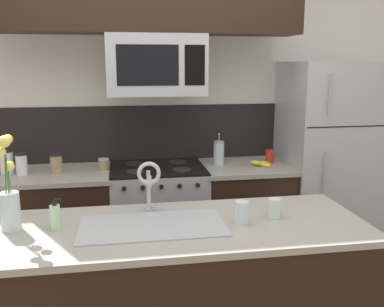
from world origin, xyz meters
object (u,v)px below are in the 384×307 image
Objects in this scene: microwave at (156,65)px; dish_soap_bottle at (55,217)px; refrigerator at (332,164)px; drinking_glass at (242,213)px; flower_vase at (10,202)px; storage_jar_tall at (7,162)px; storage_jar_medium at (22,164)px; stove_range at (158,221)px; french_press at (219,153)px; storage_jar_short at (56,163)px; storage_jar_squat at (104,164)px; banana_bunch at (262,163)px; coffee_tin at (270,156)px; sink_faucet at (149,180)px; spare_glass at (274,208)px.

microwave reaches higher than dish_soap_bottle.
microwave is 1.75m from refrigerator.
flower_vase reaches higher than drinking_glass.
storage_jar_tall is 0.13m from storage_jar_medium.
stove_range is 1.43m from drinking_glass.
refrigerator is 1.02m from french_press.
storage_jar_short is 0.56× the size of french_press.
storage_jar_tall is 1.50× the size of drinking_glass.
storage_jar_medium reaches higher than drinking_glass.
dish_soap_bottle is (0.53, -1.24, -0.03)m from storage_jar_tall.
microwave reaches higher than drinking_glass.
storage_jar_squat is at bearing 5.66° from storage_jar_short.
storage_jar_short reaches higher than drinking_glass.
storage_jar_short is (-0.79, 0.02, -0.75)m from microwave.
stove_range is 1.28m from storage_jar_tall.
microwave is at bearing -7.12° from storage_jar_squat.
banana_bunch is 0.16m from coffee_tin.
banana_bunch is at bearing -3.98° from stove_range.
drinking_glass is at bearing -41.61° from storage_jar_tall.
dish_soap_bottle is at bearing 174.92° from drinking_glass.
french_press is 1.37m from drinking_glass.
banana_bunch is at bearing 44.79° from sink_faucet.
dish_soap_bottle is (-1.49, -1.15, 0.05)m from banana_bunch.
storage_jar_medium is at bearing 99.26° from flower_vase.
coffee_tin is at bearing 45.77° from banana_bunch.
drinking_glass is (-0.19, -1.35, -0.04)m from french_press.
microwave is at bearing 177.41° from banana_bunch.
dish_soap_bottle reaches higher than spare_glass.
storage_jar_tall is at bearing 113.12° from dish_soap_bottle.
sink_faucet is at bearing -135.11° from coffee_tin.
sink_faucet is (-1.11, -1.10, 0.14)m from coffee_tin.
banana_bunch is 1.75× the size of spare_glass.
storage_jar_medium is (-1.04, -0.02, 0.53)m from stove_range.
storage_jar_short is (-2.32, -0.02, 0.10)m from refrigerator.
sink_faucet is (1.02, -1.08, 0.10)m from storage_jar_tall.
storage_jar_short is 0.78× the size of banana_bunch.
storage_jar_medium is at bearing -178.08° from coffee_tin.
sink_faucet is 0.55m from drinking_glass.
storage_jar_tall is 0.62× the size of sink_faucet.
flower_vase is (0.31, -1.21, 0.06)m from storage_jar_tall.
storage_jar_tall is 2.00m from drinking_glass.
dish_soap_bottle is at bearing -99.38° from storage_jar_squat.
refrigerator reaches higher than storage_jar_medium.
coffee_tin is at bearing -1.29° from french_press.
storage_jar_short is 0.30× the size of flower_vase.
dish_soap_bottle reaches higher than coffee_tin.
storage_jar_medium is (-1.04, 0.00, -0.74)m from microwave.
flower_vase is at bearing -138.03° from french_press.
flower_vase reaches higher than dish_soap_bottle.
microwave reaches higher than flower_vase.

